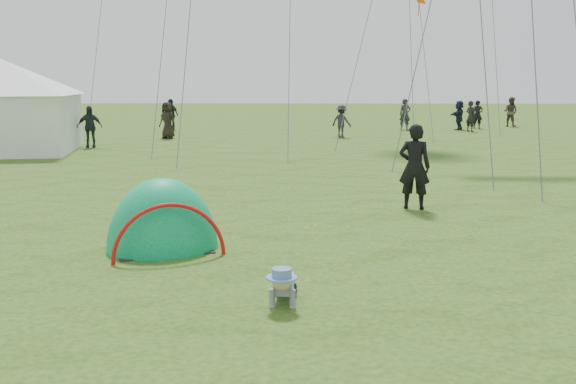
{
  "coord_description": "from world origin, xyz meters",
  "views": [
    {
      "loc": [
        -0.81,
        -8.33,
        2.79
      ],
      "look_at": [
        -1.06,
        1.9,
        1.0
      ],
      "focal_mm": 40.0,
      "sensor_mm": 36.0,
      "label": 1
    }
  ],
  "objects_px": {
    "standing_adult": "(414,167)",
    "popup_tent": "(163,249)",
    "crawling_toddler": "(283,284)",
    "event_marquee": "(0,102)"
  },
  "relations": [
    {
      "from": "popup_tent",
      "to": "standing_adult",
      "type": "xyz_separation_m",
      "value": [
        4.77,
        3.5,
        0.93
      ]
    },
    {
      "from": "standing_adult",
      "to": "crawling_toddler",
      "type": "bearing_deg",
      "value": 80.61
    },
    {
      "from": "popup_tent",
      "to": "standing_adult",
      "type": "bearing_deg",
      "value": 15.21
    },
    {
      "from": "crawling_toddler",
      "to": "event_marquee",
      "type": "xyz_separation_m",
      "value": [
        -11.6,
        17.22,
        1.69
      ]
    },
    {
      "from": "popup_tent",
      "to": "event_marquee",
      "type": "height_order",
      "value": "event_marquee"
    },
    {
      "from": "crawling_toddler",
      "to": "popup_tent",
      "type": "height_order",
      "value": "popup_tent"
    },
    {
      "from": "standing_adult",
      "to": "popup_tent",
      "type": "bearing_deg",
      "value": 50.33
    },
    {
      "from": "crawling_toddler",
      "to": "popup_tent",
      "type": "xyz_separation_m",
      "value": [
        -2.1,
        2.65,
        -0.27
      ]
    },
    {
      "from": "crawling_toddler",
      "to": "popup_tent",
      "type": "bearing_deg",
      "value": 132.09
    },
    {
      "from": "crawling_toddler",
      "to": "event_marquee",
      "type": "bearing_deg",
      "value": 127.67
    }
  ]
}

